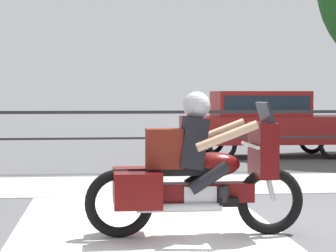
# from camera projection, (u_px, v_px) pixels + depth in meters

# --- Properties ---
(ground_plane) EXTENTS (120.00, 120.00, 0.00)m
(ground_plane) POSITION_uv_depth(u_px,v_px,m) (264.00, 224.00, 7.48)
(ground_plane) COLOR #565659
(sidewalk_band) EXTENTS (44.00, 2.40, 0.01)m
(sidewalk_band) POSITION_uv_depth(u_px,v_px,m) (212.00, 184.00, 10.85)
(sidewalk_band) COLOR #A8A59E
(sidewalk_band) RESTS_ON ground
(crosswalk_band) EXTENTS (2.88, 6.00, 0.01)m
(crosswalk_band) POSITION_uv_depth(u_px,v_px,m) (146.00, 230.00, 7.13)
(crosswalk_band) COLOR silver
(crosswalk_band) RESTS_ON ground
(fence_railing) EXTENTS (36.00, 0.05, 1.18)m
(fence_railing) POSITION_uv_depth(u_px,v_px,m) (195.00, 123.00, 12.70)
(fence_railing) COLOR #232326
(fence_railing) RESTS_ON ground
(motorcycle) EXTENTS (2.31, 0.76, 1.51)m
(motorcycle) POSITION_uv_depth(u_px,v_px,m) (193.00, 172.00, 6.82)
(motorcycle) COLOR black
(motorcycle) RESTS_ON ground
(parked_car) EXTENTS (4.17, 1.61, 1.57)m
(parked_car) POSITION_uv_depth(u_px,v_px,m) (266.00, 120.00, 15.63)
(parked_car) COLOR maroon
(parked_car) RESTS_ON ground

